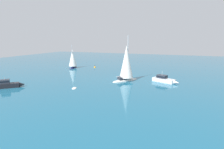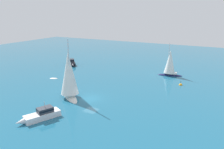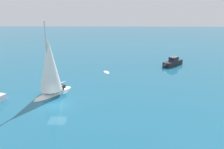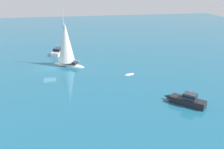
% 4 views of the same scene
% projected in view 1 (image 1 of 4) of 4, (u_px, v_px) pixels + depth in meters
% --- Properties ---
extents(ground_plane, '(160.00, 160.00, 0.00)m').
position_uv_depth(ground_plane, '(125.00, 77.00, 54.21)').
color(ground_plane, '#1E607F').
extents(ketch, '(7.23, 5.86, 11.89)m').
position_uv_depth(ketch, '(126.00, 64.00, 49.43)').
color(ketch, silver).
rests_on(ketch, ground).
extents(ketch_1, '(6.41, 3.37, 8.86)m').
position_uv_depth(ketch_1, '(73.00, 59.00, 70.60)').
color(ketch_1, '#191E4C').
rests_on(ketch_1, ground).
extents(cabin_cruiser, '(3.99, 6.81, 2.68)m').
position_uv_depth(cabin_cruiser, '(164.00, 80.00, 48.27)').
color(cabin_cruiser, white).
rests_on(cabin_cruiser, ground).
extents(tender, '(2.24, 1.64, 0.33)m').
position_uv_depth(tender, '(74.00, 88.00, 42.65)').
color(tender, silver).
rests_on(tender, ground).
extents(motor_cruiser, '(5.31, 5.36, 2.45)m').
position_uv_depth(motor_cruiser, '(8.00, 85.00, 43.05)').
color(motor_cruiser, black).
rests_on(motor_cruiser, ground).
extents(channel_buoy, '(0.77, 0.77, 1.33)m').
position_uv_depth(channel_buoy, '(95.00, 67.00, 72.62)').
color(channel_buoy, orange).
rests_on(channel_buoy, ground).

